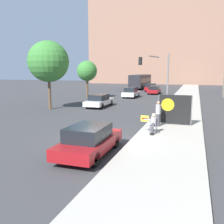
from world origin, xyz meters
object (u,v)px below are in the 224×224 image
object	(u,v)px
parked_car_curbside	(89,140)
car_on_road_nearest	(99,100)
seated_protester	(153,123)
car_on_road_far_lane	(151,87)
car_on_road_midblock	(131,92)
street_tree_near_curb	(48,62)
traffic_light_pole	(157,71)
jogger_on_sidewalk	(158,113)
car_on_road_distant	(154,90)
protest_banner	(174,109)
street_tree_midblock	(87,71)
city_bus_on_road	(141,81)

from	to	relation	value
parked_car_curbside	car_on_road_nearest	world-z (taller)	parked_car_curbside
seated_protester	car_on_road_far_lane	bearing A→B (deg)	102.01
car_on_road_midblock	street_tree_near_curb	xyz separation A→B (m)	(-5.10, -13.77, 4.07)
traffic_light_pole	parked_car_curbside	distance (m)	16.28
jogger_on_sidewalk	car_on_road_distant	size ratio (longest dim) A/B	0.40
car_on_road_midblock	car_on_road_nearest	bearing A→B (deg)	-94.87
parked_car_curbside	car_on_road_midblock	distance (m)	25.90
jogger_on_sidewalk	traffic_light_pole	world-z (taller)	traffic_light_pole
jogger_on_sidewalk	protest_banner	xyz separation A→B (m)	(1.01, 0.84, 0.22)
car_on_road_nearest	car_on_road_far_lane	size ratio (longest dim) A/B	1.08
car_on_road_distant	car_on_road_midblock	bearing A→B (deg)	-108.83
car_on_road_nearest	street_tree_midblock	world-z (taller)	street_tree_midblock
seated_protester	city_bus_on_road	xyz separation A→B (m)	(-9.37, 40.10, 0.96)
seated_protester	jogger_on_sidewalk	bearing A→B (deg)	92.13
jogger_on_sidewalk	parked_car_curbside	world-z (taller)	jogger_on_sidewalk
car_on_road_midblock	seated_protester	bearing A→B (deg)	-72.38
jogger_on_sidewalk	car_on_road_midblock	world-z (taller)	jogger_on_sidewalk
car_on_road_far_lane	car_on_road_distant	bearing A→B (deg)	-74.68
street_tree_near_curb	jogger_on_sidewalk	bearing A→B (deg)	-23.97
car_on_road_midblock	city_bus_on_road	xyz separation A→B (m)	(-2.66, 18.98, 1.03)
parked_car_curbside	city_bus_on_road	distance (m)	45.07
city_bus_on_road	street_tree_midblock	size ratio (longest dim) A/B	2.29
jogger_on_sidewalk	street_tree_near_curb	bearing A→B (deg)	-22.24
seated_protester	jogger_on_sidewalk	xyz separation A→B (m)	(-0.00, 2.10, 0.22)
seated_protester	traffic_light_pole	xyz separation A→B (m)	(-1.58, 11.56, 3.08)
protest_banner	car_on_road_distant	bearing A→B (deg)	102.17
seated_protester	parked_car_curbside	world-z (taller)	parked_car_curbside
jogger_on_sidewalk	protest_banner	world-z (taller)	protest_banner
car_on_road_midblock	street_tree_midblock	xyz separation A→B (m)	(-5.59, -3.32, 3.13)
jogger_on_sidewalk	car_on_road_far_lane	bearing A→B (deg)	-77.65
traffic_light_pole	car_on_road_midblock	size ratio (longest dim) A/B	1.26
seated_protester	street_tree_midblock	xyz separation A→B (m)	(-12.30, 17.80, 3.06)
parked_car_curbside	street_tree_near_curb	distance (m)	15.69
jogger_on_sidewalk	city_bus_on_road	distance (m)	39.14
protest_banner	street_tree_midblock	xyz separation A→B (m)	(-13.31, 14.86, 2.62)
parked_car_curbside	street_tree_near_curb	xyz separation A→B (m)	(-9.56, 11.74, 4.11)
car_on_road_distant	car_on_road_nearest	bearing A→B (deg)	-100.51
seated_protester	protest_banner	size ratio (longest dim) A/B	0.53
car_on_road_nearest	car_on_road_distant	bearing A→B (deg)	79.49
seated_protester	car_on_road_nearest	world-z (taller)	seated_protester
traffic_light_pole	car_on_road_far_lane	xyz separation A→B (m)	(-4.29, 21.79, -3.14)
protest_banner	car_on_road_nearest	distance (m)	11.51
traffic_light_pole	protest_banner	bearing A→B (deg)	-73.28
car_on_road_far_lane	car_on_road_midblock	bearing A→B (deg)	-93.96
car_on_road_midblock	city_bus_on_road	bearing A→B (deg)	97.98
traffic_light_pole	street_tree_midblock	distance (m)	12.40
seated_protester	traffic_light_pole	world-z (taller)	traffic_light_pole
car_on_road_distant	city_bus_on_road	size ratio (longest dim) A/B	0.35
jogger_on_sidewalk	car_on_road_nearest	bearing A→B (deg)	-46.23
seated_protester	jogger_on_sidewalk	world-z (taller)	jogger_on_sidewalk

